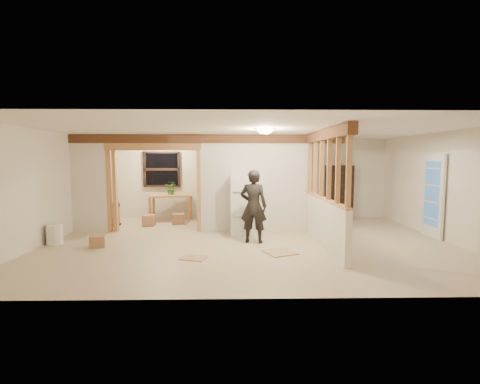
{
  "coord_description": "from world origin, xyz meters",
  "views": [
    {
      "loc": [
        -0.37,
        -7.76,
        1.87
      ],
      "look_at": [
        -0.2,
        0.4,
        1.1
      ],
      "focal_mm": 26.0,
      "sensor_mm": 36.0,
      "label": 1
    }
  ],
  "objects_px": {
    "refrigerator": "(243,205)",
    "work_table": "(171,208)",
    "shop_vac": "(112,214)",
    "bookshelf": "(339,192)",
    "woman": "(253,206)"
  },
  "relations": [
    {
      "from": "refrigerator",
      "to": "work_table",
      "type": "bearing_deg",
      "value": 138.38
    },
    {
      "from": "refrigerator",
      "to": "shop_vac",
      "type": "relative_size",
      "value": 2.26
    },
    {
      "from": "refrigerator",
      "to": "bookshelf",
      "type": "distance_m",
      "value": 3.8
    },
    {
      "from": "refrigerator",
      "to": "woman",
      "type": "bearing_deg",
      "value": -77.23
    },
    {
      "from": "woman",
      "to": "bookshelf",
      "type": "xyz_separation_m",
      "value": [
        2.88,
        3.13,
        0.01
      ]
    },
    {
      "from": "bookshelf",
      "to": "shop_vac",
      "type": "bearing_deg",
      "value": -171.1
    },
    {
      "from": "woman",
      "to": "work_table",
      "type": "distance_m",
      "value": 3.7
    },
    {
      "from": "shop_vac",
      "to": "bookshelf",
      "type": "height_order",
      "value": "bookshelf"
    },
    {
      "from": "woman",
      "to": "bookshelf",
      "type": "relative_size",
      "value": 0.98
    },
    {
      "from": "work_table",
      "to": "bookshelf",
      "type": "relative_size",
      "value": 0.75
    },
    {
      "from": "shop_vac",
      "to": "bookshelf",
      "type": "relative_size",
      "value": 0.39
    },
    {
      "from": "work_table",
      "to": "woman",
      "type": "bearing_deg",
      "value": -62.38
    },
    {
      "from": "refrigerator",
      "to": "work_table",
      "type": "distance_m",
      "value": 2.87
    },
    {
      "from": "work_table",
      "to": "bookshelf",
      "type": "height_order",
      "value": "bookshelf"
    },
    {
      "from": "work_table",
      "to": "bookshelf",
      "type": "bearing_deg",
      "value": -8.73
    }
  ]
}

